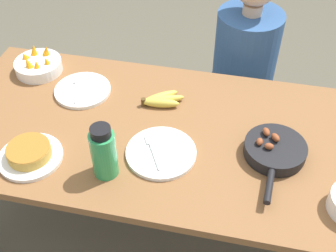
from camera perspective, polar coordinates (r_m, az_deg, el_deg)
name	(u,v)px	position (r m, az deg, el deg)	size (l,w,h in m)	color
ground_plane	(168,230)	(2.20, 0.00, -13.89)	(14.00, 14.00, 0.00)	#565142
dining_table	(168,147)	(1.71, 0.00, -2.87)	(1.78, 0.83, 0.70)	brown
banana_bunch	(161,100)	(1.75, -1.00, 3.53)	(0.18, 0.13, 0.04)	gold
skillet	(274,150)	(1.58, 14.23, -3.23)	(0.23, 0.37, 0.08)	black
frittata_plate_center	(30,154)	(1.61, -18.22, -3.61)	(0.23, 0.23, 0.06)	white
empty_plate_near_front	(160,152)	(1.56, -1.13, -3.61)	(0.26, 0.26, 0.02)	white
empty_plate_far_left	(83,90)	(1.86, -11.50, 4.77)	(0.24, 0.24, 0.02)	white
fruit_bowl_mango	(38,65)	(2.01, -17.16, 7.91)	(0.21, 0.21, 0.11)	white
water_bottle	(104,152)	(1.45, -8.71, -3.53)	(0.09, 0.09, 0.22)	#2D9351
person_figure	(241,84)	(2.28, 9.88, 5.68)	(0.35, 0.35, 1.13)	black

